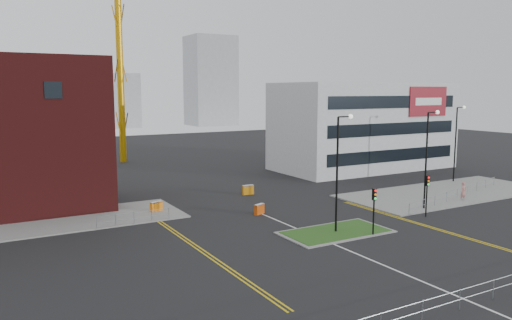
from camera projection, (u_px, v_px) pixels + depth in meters
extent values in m
plane|color=black|center=(392.00, 269.00, 30.94)|extent=(200.00, 200.00, 0.00)
cube|color=slate|center=(9.00, 227.00, 40.05)|extent=(28.00, 8.00, 0.12)
cube|color=slate|center=(447.00, 193.00, 53.78)|extent=(24.00, 10.00, 0.12)
cube|color=slate|center=(336.00, 232.00, 38.80)|extent=(8.60, 4.60, 0.08)
cube|color=#274B19|center=(336.00, 232.00, 38.80)|extent=(8.00, 4.00, 0.12)
cube|color=black|center=(53.00, 90.00, 41.34)|extent=(1.40, 0.10, 1.40)
cube|color=#B1B4B7|center=(363.00, 126.00, 70.41)|extent=(25.00, 12.00, 12.00)
cube|color=black|center=(393.00, 155.00, 65.71)|extent=(22.00, 0.10, 1.60)
cube|color=black|center=(394.00, 129.00, 65.23)|extent=(22.00, 0.10, 1.60)
cube|color=black|center=(396.00, 102.00, 64.74)|extent=(22.00, 0.10, 1.60)
cube|color=maroon|center=(428.00, 101.00, 67.64)|extent=(7.00, 0.15, 4.00)
cube|color=white|center=(429.00, 102.00, 67.55)|extent=(5.00, 0.05, 1.00)
cylinder|color=#BE850B|center=(120.00, 51.00, 74.96)|extent=(1.00, 1.00, 33.62)
cylinder|color=black|center=(337.00, 176.00, 38.19)|extent=(0.16, 0.16, 9.00)
cylinder|color=black|center=(345.00, 117.00, 37.86)|extent=(1.20, 0.10, 0.10)
sphere|color=silver|center=(351.00, 116.00, 38.16)|extent=(0.36, 0.36, 0.36)
cylinder|color=black|center=(426.00, 162.00, 45.80)|extent=(0.16, 0.16, 9.00)
cylinder|color=black|center=(433.00, 112.00, 45.47)|extent=(1.20, 0.10, 0.10)
sphere|color=silver|center=(437.00, 112.00, 45.77)|extent=(0.36, 0.36, 0.36)
cylinder|color=black|center=(455.00, 145.00, 59.55)|extent=(0.16, 0.16, 9.00)
cylinder|color=black|center=(461.00, 107.00, 59.22)|extent=(1.20, 0.10, 0.10)
sphere|color=silver|center=(464.00, 107.00, 59.52)|extent=(0.36, 0.36, 0.36)
cylinder|color=black|center=(374.00, 216.00, 37.86)|extent=(0.12, 0.12, 3.00)
cube|color=black|center=(374.00, 194.00, 37.63)|extent=(0.28, 0.22, 0.90)
sphere|color=red|center=(376.00, 191.00, 37.47)|extent=(0.18, 0.18, 0.18)
sphere|color=orange|center=(375.00, 195.00, 37.52)|extent=(0.18, 0.18, 0.18)
sphere|color=#0CCC33|center=(375.00, 199.00, 37.56)|extent=(0.18, 0.18, 0.18)
cylinder|color=black|center=(426.00, 200.00, 43.51)|extent=(0.12, 0.12, 3.00)
cube|color=black|center=(427.00, 181.00, 43.27)|extent=(0.28, 0.22, 0.90)
sphere|color=red|center=(429.00, 178.00, 43.12)|extent=(0.18, 0.18, 0.18)
sphere|color=orange|center=(429.00, 181.00, 43.16)|extent=(0.18, 0.18, 0.18)
sphere|color=#0CCC33|center=(428.00, 184.00, 43.20)|extent=(0.18, 0.18, 0.18)
cylinder|color=gray|center=(478.00, 285.00, 25.64)|extent=(24.00, 0.04, 0.04)
cylinder|color=gray|center=(477.00, 294.00, 25.71)|extent=(24.00, 0.04, 0.04)
cylinder|color=gray|center=(134.00, 212.00, 40.89)|extent=(6.00, 0.04, 0.04)
cylinder|color=gray|center=(134.00, 218.00, 40.95)|extent=(6.00, 0.04, 0.04)
cylinder|color=gray|center=(97.00, 223.00, 39.48)|extent=(0.05, 0.05, 1.10)
cylinder|color=gray|center=(169.00, 214.00, 42.43)|extent=(0.05, 0.05, 1.10)
cylinder|color=gray|center=(458.00, 189.00, 50.75)|extent=(19.01, 5.04, 0.04)
cylinder|color=gray|center=(457.00, 194.00, 50.82)|extent=(19.01, 5.04, 0.04)
cylinder|color=gray|center=(409.00, 210.00, 44.01)|extent=(0.05, 0.05, 1.10)
cylinder|color=gray|center=(494.00, 181.00, 57.64)|extent=(0.05, 0.05, 1.10)
cube|color=silver|center=(369.00, 259.00, 32.66)|extent=(0.15, 30.00, 0.01)
cube|color=gold|center=(195.00, 247.00, 35.13)|extent=(0.12, 24.00, 0.01)
cube|color=gold|center=(199.00, 247.00, 35.28)|extent=(0.12, 24.00, 0.01)
cube|color=gold|center=(423.00, 226.00, 40.77)|extent=(0.12, 20.00, 0.01)
cube|color=gold|center=(426.00, 225.00, 40.91)|extent=(0.12, 20.00, 0.01)
cube|color=gray|center=(95.00, 101.00, 146.59)|extent=(24.00, 12.00, 16.00)
cube|color=gray|center=(211.00, 81.00, 158.63)|extent=(14.00, 12.00, 28.00)
cube|color=gray|center=(26.00, 108.00, 146.63)|extent=(30.00, 12.00, 12.00)
imported|color=tan|center=(463.00, 192.00, 49.64)|extent=(0.74, 0.50, 1.99)
cube|color=orange|center=(156.00, 207.00, 45.27)|extent=(1.23, 0.73, 0.97)
cube|color=silver|center=(156.00, 202.00, 45.21)|extent=(1.23, 0.73, 0.12)
cube|color=#CC780B|center=(248.00, 190.00, 52.99)|extent=(1.24, 0.51, 1.00)
cube|color=silver|center=(248.00, 186.00, 52.93)|extent=(1.24, 0.51, 0.12)
cube|color=#CD470B|center=(259.00, 209.00, 44.52)|extent=(1.15, 0.78, 0.92)
cube|color=silver|center=(259.00, 205.00, 44.47)|extent=(1.15, 0.78, 0.11)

